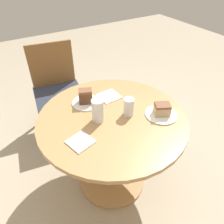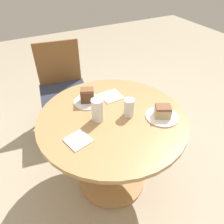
# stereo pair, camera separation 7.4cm
# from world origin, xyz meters

# --- Properties ---
(ground_plane) EXTENTS (8.00, 8.00, 0.00)m
(ground_plane) POSITION_xyz_m (0.00, 0.00, 0.00)
(ground_plane) COLOR tan
(table) EXTENTS (1.01, 1.01, 0.71)m
(table) POSITION_xyz_m (0.00, 0.00, 0.52)
(table) COLOR tan
(table) RESTS_ON ground_plane
(chair) EXTENTS (0.53, 0.55, 0.89)m
(chair) POSITION_xyz_m (-0.09, 0.91, 0.47)
(chair) COLOR brown
(chair) RESTS_ON ground_plane
(plate_near) EXTENTS (0.21, 0.21, 0.01)m
(plate_near) POSITION_xyz_m (-0.08, 0.23, 0.71)
(plate_near) COLOR white
(plate_near) RESTS_ON table
(plate_far) EXTENTS (0.22, 0.22, 0.01)m
(plate_far) POSITION_xyz_m (0.29, -0.16, 0.71)
(plate_far) COLOR white
(plate_far) RESTS_ON table
(cake_slice_near) EXTENTS (0.11, 0.10, 0.10)m
(cake_slice_near) POSITION_xyz_m (-0.08, 0.23, 0.77)
(cake_slice_near) COLOR brown
(cake_slice_near) RESTS_ON plate_near
(cake_slice_far) EXTENTS (0.13, 0.12, 0.08)m
(cake_slice_far) POSITION_xyz_m (0.29, -0.16, 0.76)
(cake_slice_far) COLOR tan
(cake_slice_far) RESTS_ON plate_far
(glass_lemonade) EXTENTS (0.08, 0.08, 0.16)m
(glass_lemonade) POSITION_xyz_m (-0.10, 0.02, 0.78)
(glass_lemonade) COLOR silver
(glass_lemonade) RESTS_ON table
(glass_water) EXTENTS (0.07, 0.07, 0.13)m
(glass_water) POSITION_xyz_m (0.11, -0.03, 0.76)
(glass_water) COLOR silver
(glass_water) RESTS_ON table
(napkin_stack) EXTENTS (0.16, 0.16, 0.01)m
(napkin_stack) POSITION_xyz_m (0.11, 0.22, 0.71)
(napkin_stack) COLOR white
(napkin_stack) RESTS_ON table
(fork) EXTENTS (0.12, 0.16, 0.00)m
(fork) POSITION_xyz_m (0.05, 0.22, 0.71)
(fork) COLOR silver
(fork) RESTS_ON table
(napkin_side) EXTENTS (0.16, 0.16, 0.01)m
(napkin_side) POSITION_xyz_m (-0.28, -0.11, 0.71)
(napkin_side) COLOR white
(napkin_side) RESTS_ON table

